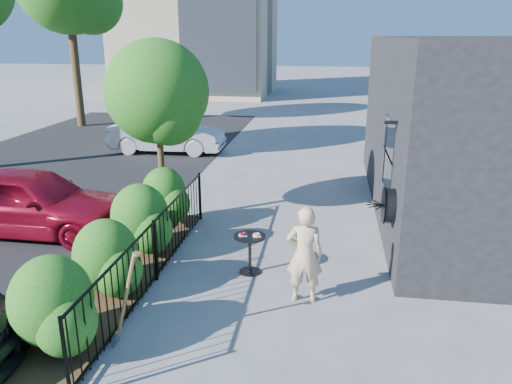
% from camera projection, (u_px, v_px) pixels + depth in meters
% --- Properties ---
extents(ground, '(120.00, 120.00, 0.00)m').
position_uv_depth(ground, '(242.00, 286.00, 8.42)').
color(ground, gray).
rests_on(ground, ground).
extents(fence, '(0.05, 6.05, 1.10)m').
position_uv_depth(fence, '(155.00, 250.00, 8.46)').
color(fence, black).
rests_on(fence, ground).
extents(planting_bed, '(1.30, 6.00, 0.08)m').
position_uv_depth(planting_bed, '(119.00, 275.00, 8.72)').
color(planting_bed, '#382616').
rests_on(planting_bed, ground).
extents(shrubs, '(1.10, 5.60, 1.24)m').
position_uv_depth(shrubs, '(123.00, 238.00, 8.60)').
color(shrubs, '#165914').
rests_on(shrubs, ground).
extents(patio_tree, '(2.20, 2.20, 3.94)m').
position_uv_depth(patio_tree, '(160.00, 98.00, 10.50)').
color(patio_tree, '#3F2B19').
rests_on(patio_tree, ground).
extents(cafe_table, '(0.56, 0.56, 0.76)m').
position_uv_depth(cafe_table, '(250.00, 247.00, 8.75)').
color(cafe_table, black).
rests_on(cafe_table, ground).
extents(woman, '(0.58, 0.39, 1.58)m').
position_uv_depth(woman, '(305.00, 254.00, 7.75)').
color(woman, '#D8B48B').
rests_on(woman, ground).
extents(shovel, '(0.49, 0.19, 1.44)m').
position_uv_depth(shovel, '(124.00, 304.00, 6.63)').
color(shovel, brown).
rests_on(shovel, ground).
extents(car_red, '(4.20, 1.76, 1.42)m').
position_uv_depth(car_red, '(30.00, 201.00, 10.47)').
color(car_red, maroon).
rests_on(car_red, ground).
extents(car_silver, '(4.06, 1.49, 1.33)m').
position_uv_depth(car_silver, '(167.00, 134.00, 17.72)').
color(car_silver, silver).
rests_on(car_silver, ground).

